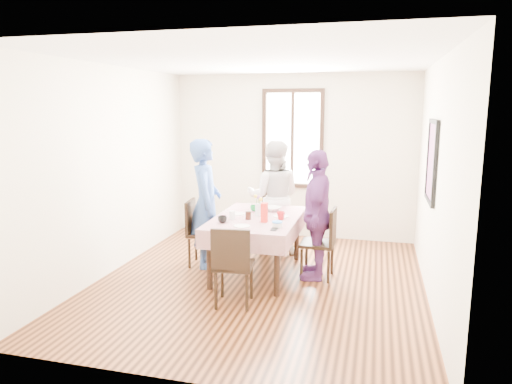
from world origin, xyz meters
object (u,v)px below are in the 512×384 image
person_right (317,215)px  person_left (205,203)px  chair_left (204,233)px  chair_far (274,221)px  dining_table (257,246)px  chair_right (318,243)px  person_far (274,197)px  chair_near (234,265)px

person_right → person_left: bearing=-96.8°
chair_left → chair_far: bearing=131.7°
dining_table → person_left: bearing=169.7°
chair_left → dining_table: bearing=73.5°
dining_table → chair_far: (0.00, 1.02, 0.08)m
chair_right → person_right: bearing=92.0°
dining_table → chair_right: (0.79, 0.05, 0.08)m
person_left → person_far: person_left is taller
chair_near → person_left: 1.45m
dining_table → chair_left: 0.80m
chair_near → person_left: bearing=116.5°
person_left → person_far: 1.15m
chair_left → person_left: 0.42m
chair_right → person_far: 1.30m
chair_left → chair_far: size_ratio=1.00×
person_far → person_right: size_ratio=1.02×
person_far → chair_left: bearing=39.7°
dining_table → person_far: (0.00, 1.00, 0.47)m
chair_right → person_far: (-0.79, 0.96, 0.39)m
chair_right → person_right: person_right is taller
chair_left → chair_near: bearing=27.7°
chair_far → chair_left: bearing=44.7°
chair_near → chair_right: bearing=46.6°
chair_near → chair_far: bearing=83.1°
chair_left → person_left: (0.02, 0.00, 0.42)m
dining_table → chair_left: size_ratio=1.63×
chair_near → person_far: person_far is taller
chair_left → person_far: person_far is taller
chair_right → person_right: (-0.02, 0.00, 0.37)m
chair_right → person_left: bearing=88.6°
chair_left → person_left: size_ratio=0.52×
chair_near → dining_table: bearing=83.1°
chair_far → person_far: size_ratio=0.54×
person_far → dining_table: bearing=82.1°
chair_near → person_right: 1.37m
chair_left → chair_right: (1.57, -0.09, 0.00)m
chair_right → chair_near: same height
dining_table → person_right: person_right is taller
chair_near → person_right: person_right is taller
chair_far → person_right: size_ratio=0.55×
dining_table → chair_near: size_ratio=1.63×
chair_right → chair_near: (-0.79, -1.07, 0.00)m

